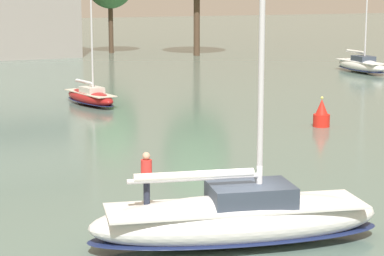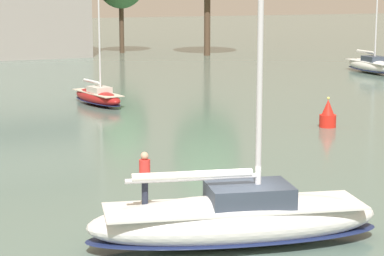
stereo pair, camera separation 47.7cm
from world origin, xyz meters
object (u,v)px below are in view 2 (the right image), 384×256
at_px(sailboat_main, 235,218).
at_px(sailboat_moored_mid_channel, 98,96).
at_px(sailboat_moored_near_marina, 371,65).
at_px(channel_buoy, 328,115).

distance_m(sailboat_main, sailboat_moored_mid_channel, 30.67).
bearing_deg(sailboat_main, sailboat_moored_near_marina, 46.00).
xyz_separation_m(sailboat_moored_near_marina, channel_buoy, (-21.92, -22.67, -0.04)).
distance_m(sailboat_main, sailboat_moored_near_marina, 53.25).
relative_size(sailboat_main, sailboat_moored_mid_channel, 1.50).
bearing_deg(sailboat_main, channel_buoy, 46.04).
bearing_deg(sailboat_moored_mid_channel, channel_buoy, -57.78).
height_order(sailboat_main, sailboat_moored_mid_channel, sailboat_main).
bearing_deg(sailboat_moored_near_marina, channel_buoy, -134.03).
relative_size(sailboat_main, sailboat_moored_near_marina, 1.17).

